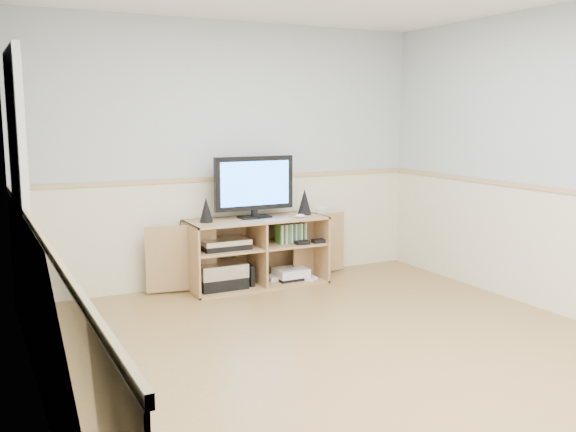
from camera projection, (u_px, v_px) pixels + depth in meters
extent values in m
cube|color=tan|center=(355.00, 356.00, 4.40)|extent=(4.00, 4.50, 0.02)
cube|color=#B5C0C5|center=(30.00, 189.00, 3.30)|extent=(0.02, 4.50, 2.50)
cube|color=#B5C0C5|center=(571.00, 163.00, 5.09)|extent=(0.02, 4.50, 2.50)
cube|color=#B5C0C5|center=(230.00, 154.00, 6.19)|extent=(4.00, 0.02, 2.50)
cube|color=beige|center=(232.00, 231.00, 6.29)|extent=(4.00, 0.01, 1.00)
cube|color=tan|center=(232.00, 178.00, 6.20)|extent=(4.00, 0.02, 0.04)
cube|color=white|center=(19.00, 205.00, 4.50)|extent=(0.03, 0.82, 2.00)
cube|color=tan|center=(257.00, 284.00, 6.19)|extent=(1.34, 0.50, 0.02)
cube|color=tan|center=(257.00, 220.00, 6.09)|extent=(1.34, 0.50, 0.02)
cube|color=tan|center=(191.00, 259.00, 5.85)|extent=(0.02, 0.50, 0.65)
cube|color=tan|center=(317.00, 246.00, 6.44)|extent=(0.02, 0.50, 0.65)
cube|color=tan|center=(247.00, 247.00, 6.35)|extent=(1.34, 0.02, 0.65)
cube|color=tan|center=(257.00, 252.00, 6.14)|extent=(0.02, 0.48, 0.61)
cube|color=tan|center=(224.00, 250.00, 5.98)|extent=(0.64, 0.46, 0.02)
cube|color=tan|center=(288.00, 243.00, 6.28)|extent=(0.64, 0.46, 0.02)
cube|color=tan|center=(182.00, 258.00, 5.88)|extent=(0.64, 0.13, 0.61)
cube|color=tan|center=(319.00, 244.00, 6.52)|extent=(0.64, 0.13, 0.61)
cube|color=black|center=(254.00, 217.00, 6.13)|extent=(0.30, 0.18, 0.02)
cube|color=black|center=(254.00, 213.00, 6.13)|extent=(0.05, 0.04, 0.06)
cube|color=black|center=(254.00, 183.00, 6.08)|extent=(0.80, 0.05, 0.51)
cube|color=blue|center=(255.00, 183.00, 6.06)|extent=(0.70, 0.01, 0.42)
cone|color=black|center=(206.00, 210.00, 5.87)|extent=(0.12, 0.12, 0.23)
cone|color=black|center=(305.00, 202.00, 6.32)|extent=(0.14, 0.14, 0.26)
cube|color=white|center=(276.00, 219.00, 6.03)|extent=(0.30, 0.14, 0.01)
ellipsoid|color=white|center=(300.00, 216.00, 6.14)|extent=(0.11, 0.08, 0.04)
cube|color=black|center=(220.00, 282.00, 6.01)|extent=(0.45, 0.33, 0.11)
cube|color=silver|center=(220.00, 269.00, 5.99)|extent=(0.45, 0.33, 0.13)
cube|color=black|center=(224.00, 246.00, 5.98)|extent=(0.45, 0.31, 0.05)
cube|color=silver|center=(224.00, 241.00, 5.97)|extent=(0.45, 0.31, 0.05)
cube|color=black|center=(250.00, 275.00, 6.09)|extent=(0.04, 0.14, 0.20)
cube|color=white|center=(278.00, 277.00, 6.32)|extent=(0.21, 0.16, 0.05)
cube|color=black|center=(291.00, 278.00, 6.33)|extent=(0.30, 0.24, 0.03)
cube|color=white|center=(291.00, 272.00, 6.32)|extent=(0.31, 0.26, 0.08)
cube|color=white|center=(312.00, 277.00, 6.35)|extent=(0.04, 0.14, 0.03)
cube|color=white|center=(303.00, 274.00, 6.48)|extent=(0.09, 0.15, 0.03)
cube|color=#3F8C3F|center=(291.00, 233.00, 6.26)|extent=(0.29, 0.14, 0.19)
cube|color=white|center=(321.00, 214.00, 6.71)|extent=(0.12, 0.03, 0.12)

